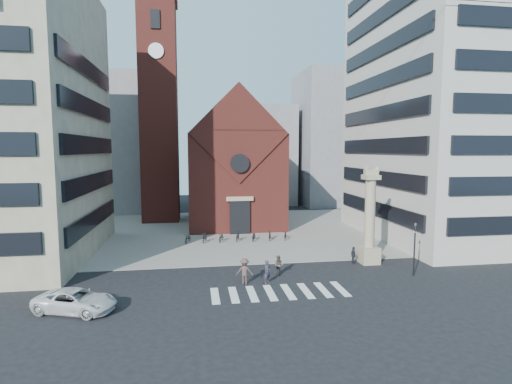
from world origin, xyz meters
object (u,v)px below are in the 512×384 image
(white_car, at_px, (76,301))
(pedestrian_2, at_px, (353,255))
(scooter_0, at_px, (188,238))
(traffic_light, at_px, (414,248))
(pedestrian_0, at_px, (267,272))
(pedestrian_1, at_px, (279,265))
(lion_column, at_px, (370,225))

(white_car, relative_size, pedestrian_2, 3.32)
(pedestrian_2, relative_size, scooter_0, 0.81)
(white_car, bearing_deg, traffic_light, -63.26)
(white_car, xyz_separation_m, pedestrian_2, (21.32, 7.41, 0.06))
(white_car, distance_m, pedestrian_2, 22.58)
(white_car, bearing_deg, pedestrian_2, -51.94)
(pedestrian_0, relative_size, pedestrian_1, 1.10)
(lion_column, height_order, pedestrian_0, lion_column)
(pedestrian_0, bearing_deg, white_car, 154.32)
(white_car, xyz_separation_m, pedestrian_1, (14.08, 5.27, 0.10))
(traffic_light, bearing_deg, white_car, -172.15)
(lion_column, bearing_deg, scooter_0, 147.69)
(lion_column, relative_size, pedestrian_2, 5.70)
(scooter_0, bearing_deg, white_car, -94.88)
(white_car, bearing_deg, pedestrian_1, -50.59)
(lion_column, xyz_separation_m, scooter_0, (-16.10, 10.18, -2.91))
(pedestrian_1, bearing_deg, pedestrian_0, -89.09)
(white_car, distance_m, pedestrian_1, 15.04)
(white_car, xyz_separation_m, pedestrian_0, (12.81, 3.47, 0.18))
(traffic_light, height_order, pedestrian_2, traffic_light)
(traffic_light, relative_size, scooter_0, 2.29)
(pedestrian_0, bearing_deg, pedestrian_1, 14.01)
(traffic_light, bearing_deg, scooter_0, 141.90)
(pedestrian_1, bearing_deg, pedestrian_2, 52.55)
(lion_column, bearing_deg, pedestrian_2, 180.00)
(lion_column, bearing_deg, traffic_light, -63.54)
(white_car, height_order, pedestrian_1, pedestrian_1)
(traffic_light, distance_m, scooter_0, 23.05)
(traffic_light, bearing_deg, lion_column, 116.46)
(white_car, height_order, pedestrian_2, pedestrian_2)
(pedestrian_1, xyz_separation_m, pedestrian_2, (7.24, 2.14, -0.04))
(pedestrian_2, bearing_deg, scooter_0, 53.06)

